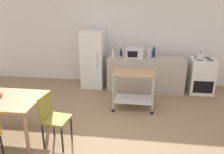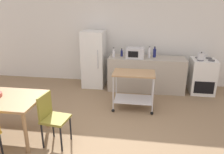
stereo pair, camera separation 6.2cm
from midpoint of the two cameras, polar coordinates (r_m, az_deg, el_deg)
name	(u,v)px [view 2 (the right image)]	position (r m, az deg, el deg)	size (l,w,h in m)	color
ground_plane	(91,143)	(4.01, -4.90, -16.41)	(12.00, 12.00, 0.00)	#8C7051
back_wall	(116,33)	(6.48, 1.30, 11.26)	(8.40, 0.12, 2.90)	silver
kitchen_counter	(146,74)	(6.07, 8.96, 0.80)	(2.00, 0.64, 0.90)	#A89E8E
chair_olive	(52,116)	(3.85, -14.63, -9.58)	(0.45, 0.45, 0.89)	olive
stove_oven	(202,76)	(6.28, 22.30, 0.21)	(0.60, 0.61, 0.92)	white
refrigerator	(94,59)	(6.22, -4.38, 4.55)	(0.60, 0.63, 1.55)	white
kitchen_cart	(134,84)	(4.92, 5.91, -1.90)	(0.91, 0.57, 0.85)	#A37A51
bottle_sesame_oil	(114,53)	(5.90, 0.72, 6.03)	(0.07, 0.07, 0.25)	silver
bottle_wine	(122,53)	(5.99, 2.79, 6.08)	(0.06, 0.06, 0.21)	navy
microwave	(135,53)	(5.85, 6.19, 6.13)	(0.46, 0.35, 0.26)	silver
bottle_vinegar	(149,53)	(5.89, 9.79, 6.04)	(0.06, 0.06, 0.30)	silver
bottle_soy_sauce	(155,53)	(6.00, 11.09, 6.08)	(0.08, 0.08, 0.28)	navy
kettle	(201,56)	(6.02, 22.05, 4.92)	(0.24, 0.17, 0.19)	silver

